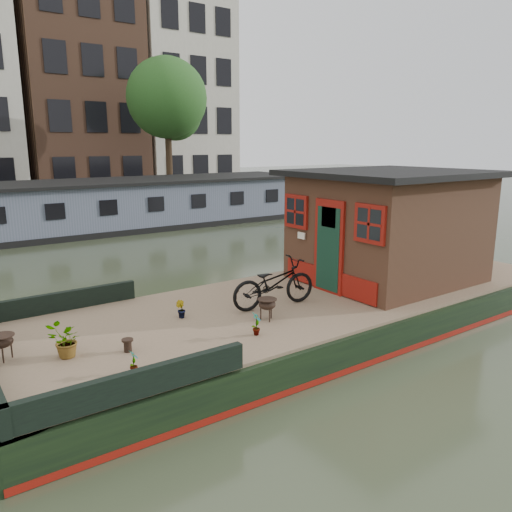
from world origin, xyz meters
TOP-DOWN VIEW (x-y plane):
  - ground at (0.00, 0.00)m, footprint 120.00×120.00m
  - houseboat_hull at (-1.33, 0.00)m, footprint 14.01×4.02m
  - houseboat_deck at (0.00, 0.00)m, footprint 11.80×3.80m
  - bow_bulwark at (-5.07, 0.00)m, footprint 3.00×4.00m
  - cabin at (2.19, 0.00)m, footprint 4.00×3.50m
  - bicycle at (-1.06, -0.11)m, footprint 1.76×0.77m
  - potted_plant_a at (-2.16, -1.11)m, footprint 0.24×0.24m
  - potted_plant_b at (-2.77, 0.33)m, footprint 0.20×0.22m
  - potted_plant_c at (-4.86, -0.25)m, footprint 0.57×0.54m
  - potted_plant_e at (-4.26, -1.27)m, footprint 0.16×0.20m
  - brazier_front at (-1.60, -0.64)m, footprint 0.38×0.38m
  - brazier_rear at (-5.60, 0.18)m, footprint 0.37×0.37m
  - bollard_stbd at (-4.07, -0.55)m, footprint 0.17×0.17m
  - far_houseboat at (0.00, 14.00)m, footprint 20.40×4.40m
  - quay at (0.00, 20.50)m, footprint 60.00×6.00m
  - townhouse_row at (0.15, 27.50)m, footprint 27.25×8.00m
  - tree_right at (6.14, 19.07)m, footprint 4.40×4.40m

SIDE VIEW (x-z plane):
  - ground at x=0.00m, z-range 0.00..0.00m
  - houseboat_hull at x=-1.33m, z-range -0.03..0.57m
  - quay at x=0.00m, z-range 0.00..0.90m
  - houseboat_deck at x=0.00m, z-range 0.60..0.65m
  - bollard_stbd at x=-4.07m, z-range 0.65..0.84m
  - potted_plant_b at x=-2.77m, z-range 0.65..0.96m
  - potted_plant_e at x=-4.26m, z-range 0.65..0.98m
  - bow_bulwark at x=-5.07m, z-range 0.65..1.00m
  - brazier_rear at x=-5.60m, z-range 0.65..1.02m
  - potted_plant_a at x=-2.16m, z-range 0.65..1.03m
  - brazier_front at x=-1.60m, z-range 0.65..1.03m
  - potted_plant_c at x=-4.86m, z-range 0.65..1.16m
  - far_houseboat at x=0.00m, z-range -0.09..2.02m
  - bicycle at x=-1.06m, z-range 0.65..1.55m
  - cabin at x=2.19m, z-range 0.67..3.09m
  - tree_right at x=6.14m, z-range 2.19..9.59m
  - townhouse_row at x=0.15m, z-range -0.35..16.15m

